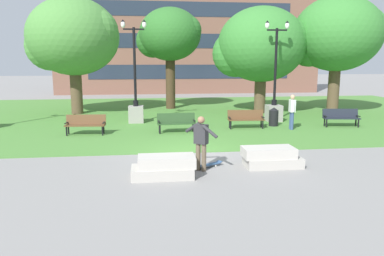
% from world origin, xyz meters
% --- Properties ---
extents(ground_plane, '(140.00, 140.00, 0.00)m').
position_xyz_m(ground_plane, '(0.00, 0.00, 0.00)').
color(ground_plane, gray).
extents(grass_lawn, '(40.00, 20.00, 0.02)m').
position_xyz_m(grass_lawn, '(0.00, 10.00, 0.01)').
color(grass_lawn, '#4C8438').
rests_on(grass_lawn, ground).
extents(concrete_block_center, '(1.86, 0.90, 0.64)m').
position_xyz_m(concrete_block_center, '(-0.99, -2.77, 0.31)').
color(concrete_block_center, '#B2ADA3').
rests_on(concrete_block_center, ground).
extents(concrete_block_left, '(1.89, 0.90, 0.64)m').
position_xyz_m(concrete_block_left, '(2.47, -2.08, 0.31)').
color(concrete_block_left, '#B2ADA3').
rests_on(concrete_block_left, ground).
extents(person_skateboarder, '(0.89, 1.16, 1.71)m').
position_xyz_m(person_skateboarder, '(0.18, -2.24, 0.97)').
color(person_skateboarder, brown).
rests_on(person_skateboarder, ground).
extents(skateboard, '(0.98, 0.68, 0.14)m').
position_xyz_m(skateboard, '(0.47, -1.91, 0.09)').
color(skateboard, '#2D4C75').
rests_on(skateboard, ground).
extents(park_bench_near_left, '(1.82, 0.62, 0.90)m').
position_xyz_m(park_bench_near_left, '(3.45, 4.63, 0.54)').
color(park_bench_near_left, brown).
rests_on(park_bench_near_left, grass_lawn).
extents(park_bench_near_right, '(1.83, 0.66, 0.90)m').
position_xyz_m(park_bench_near_right, '(-4.24, 3.95, 0.54)').
color(park_bench_near_right, brown).
rests_on(park_bench_near_right, grass_lawn).
extents(park_bench_far_left, '(1.86, 0.78, 0.90)m').
position_xyz_m(park_bench_far_left, '(8.40, 4.47, 0.54)').
color(park_bench_far_left, '#1E232D').
rests_on(park_bench_far_left, grass_lawn).
extents(park_bench_far_right, '(1.82, 0.60, 0.90)m').
position_xyz_m(park_bench_far_right, '(-0.08, 3.95, 0.54)').
color(park_bench_far_right, '#284723').
rests_on(park_bench_far_right, grass_lawn).
extents(lamp_post_right, '(1.32, 0.80, 5.45)m').
position_xyz_m(lamp_post_right, '(-2.04, 7.04, 1.11)').
color(lamp_post_right, gray).
rests_on(lamp_post_right, grass_lawn).
extents(lamp_post_center, '(1.32, 0.80, 5.43)m').
position_xyz_m(lamp_post_center, '(5.55, 6.52, 1.11)').
color(lamp_post_center, gray).
rests_on(lamp_post_center, grass_lawn).
extents(tree_far_right, '(5.73, 5.46, 7.28)m').
position_xyz_m(tree_far_right, '(10.40, 9.39, 4.90)').
color(tree_far_right, brown).
rests_on(tree_far_right, grass_lawn).
extents(tree_near_left, '(5.73, 5.46, 6.63)m').
position_xyz_m(tree_near_left, '(5.70, 9.87, 4.26)').
color(tree_near_left, brown).
rests_on(tree_near_left, grass_lawn).
extents(tree_far_left, '(5.84, 5.56, 7.13)m').
position_xyz_m(tree_far_left, '(-5.89, 10.92, 4.71)').
color(tree_far_left, brown).
rests_on(tree_far_left, grass_lawn).
extents(tree_near_right, '(4.41, 4.20, 6.86)m').
position_xyz_m(tree_near_right, '(0.18, 12.79, 5.00)').
color(tree_near_right, '#42301E').
rests_on(tree_near_right, grass_lawn).
extents(trash_bin, '(0.49, 0.49, 0.96)m').
position_xyz_m(trash_bin, '(5.05, 5.09, 0.50)').
color(trash_bin, black).
rests_on(trash_bin, grass_lawn).
extents(person_bystander_near_lawn, '(0.27, 0.63, 1.71)m').
position_xyz_m(person_bystander_near_lawn, '(5.59, 4.04, 0.98)').
color(person_bystander_near_lawn, '#384C7A').
rests_on(person_bystander_near_lawn, grass_lawn).
extents(building_facade_distant, '(26.64, 1.03, 12.92)m').
position_xyz_m(building_facade_distant, '(3.00, 24.50, 6.45)').
color(building_facade_distant, brown).
rests_on(building_facade_distant, ground).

